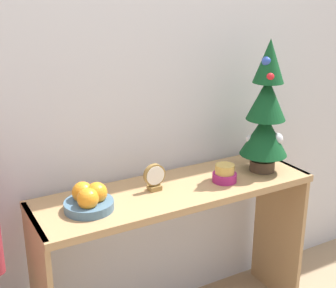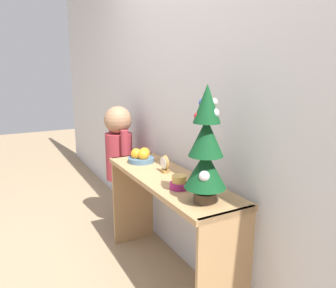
{
  "view_description": "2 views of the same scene",
  "coord_description": "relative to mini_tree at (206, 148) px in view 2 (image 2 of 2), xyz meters",
  "views": [
    {
      "loc": [
        -0.88,
        -1.34,
        1.51
      ],
      "look_at": [
        -0.04,
        0.17,
        0.91
      ],
      "focal_mm": 50.0,
      "sensor_mm": 36.0,
      "label": 1
    },
    {
      "loc": [
        1.7,
        -0.73,
        1.36
      ],
      "look_at": [
        0.05,
        0.15,
        0.93
      ],
      "focal_mm": 35.0,
      "sensor_mm": 36.0,
      "label": 2
    }
  ],
  "objects": [
    {
      "name": "mini_tree",
      "position": [
        0.0,
        0.0,
        0.0
      ],
      "size": [
        0.21,
        0.21,
        0.58
      ],
      "color": "#4C3828",
      "rests_on": "console_table"
    },
    {
      "name": "ground_plane",
      "position": [
        -0.43,
        -0.16,
        -0.99
      ],
      "size": [
        12.0,
        12.0,
        0.0
      ],
      "primitive_type": "plane",
      "color": "#997F60"
    },
    {
      "name": "console_table",
      "position": [
        -0.43,
        0.03,
        -0.43
      ],
      "size": [
        1.19,
        0.36,
        0.71
      ],
      "color": "tan",
      "rests_on": "ground_plane"
    },
    {
      "name": "fruit_bowl",
      "position": [
        -0.81,
        0.01,
        -0.23
      ],
      "size": [
        0.19,
        0.19,
        0.1
      ],
      "color": "#476B84",
      "rests_on": "console_table"
    },
    {
      "name": "back_wall",
      "position": [
        -0.43,
        0.25,
        0.26
      ],
      "size": [
        7.0,
        0.05,
        2.5
      ],
      "primitive_type": "cube",
      "color": "silver",
      "rests_on": "ground_plane"
    },
    {
      "name": "child_figure",
      "position": [
        -1.31,
        0.02,
        -0.31
      ],
      "size": [
        0.35,
        0.23,
        1.06
      ],
      "color": "#38384C",
      "rests_on": "ground_plane"
    },
    {
      "name": "desk_clock",
      "position": [
        -0.52,
        0.05,
        -0.22
      ],
      "size": [
        0.09,
        0.04,
        0.11
      ],
      "color": "olive",
      "rests_on": "console_table"
    },
    {
      "name": "singing_bowl",
      "position": [
        -0.22,
        -0.02,
        -0.24
      ],
      "size": [
        0.1,
        0.1,
        0.08
      ],
      "color": "#9E2366",
      "rests_on": "console_table"
    }
  ]
}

